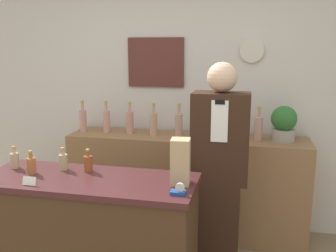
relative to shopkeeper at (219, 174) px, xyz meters
The scene contains 20 objects.
back_wall 1.20m from the shopkeeper, 121.35° to the left, with size 5.20×0.09×2.70m.
back_shelf 0.82m from the shopkeeper, 120.22° to the left, with size 2.29×0.47×0.99m.
display_counter 1.08m from the shopkeeper, 144.69° to the right, with size 1.46×0.56×0.96m.
shopkeeper is the anchor object (origin of this frame).
potted_plant 0.88m from the shopkeeper, 51.59° to the left, with size 0.23×0.23×0.32m.
paper_bag 0.65m from the shopkeeper, 110.24° to the right, with size 0.13×0.13×0.30m.
tape_dispenser 0.77m from the shopkeeper, 103.86° to the right, with size 0.09×0.06×0.07m.
price_card_right 1.39m from the shopkeeper, 145.15° to the right, with size 0.09×0.02×0.06m.
counter_bottle_0 1.53m from the shopkeeper, 160.81° to the right, with size 0.06×0.06×0.16m.
counter_bottle_1 1.39m from the shopkeeper, 155.07° to the right, with size 0.06×0.06×0.16m.
counter_bottle_2 1.18m from the shopkeeper, 156.90° to the right, with size 0.06×0.06×0.16m.
counter_bottle_3 1.01m from the shopkeeper, 152.87° to the right, with size 0.06×0.06×0.16m.
shelf_bottle_0 1.59m from the shopkeeper, 155.92° to the left, with size 0.07×0.07×0.31m.
shelf_bottle_1 1.38m from the shopkeeper, 151.04° to the left, with size 0.07×0.07×0.31m.
shelf_bottle_2 1.17m from the shopkeeper, 145.13° to the left, with size 0.07×0.07×0.31m.
shelf_bottle_3 0.97m from the shopkeeper, 137.61° to the left, with size 0.07×0.07×0.31m.
shelf_bottle_4 0.82m from the shopkeeper, 124.68° to the left, with size 0.07×0.07×0.31m.
shelf_bottle_5 0.73m from the shopkeeper, 106.98° to the left, with size 0.07×0.07×0.31m.
shelf_bottle_6 0.68m from the shopkeeper, 85.71° to the left, with size 0.07×0.07×0.31m.
shelf_bottle_7 0.74m from the shopkeeper, 64.99° to the left, with size 0.07×0.07×0.31m.
Camera 1 is at (0.78, -1.73, 1.82)m, focal length 40.00 mm.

